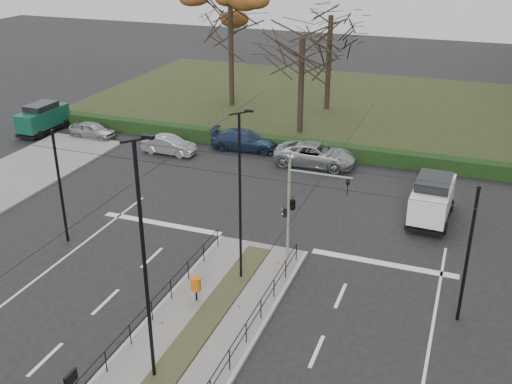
# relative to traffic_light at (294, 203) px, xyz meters

# --- Properties ---
(ground) EXTENTS (140.00, 140.00, 0.00)m
(ground) POSITION_rel_traffic_light_xyz_m (-1.73, -4.50, -2.92)
(ground) COLOR black
(ground) RESTS_ON ground
(median_island) EXTENTS (4.40, 15.00, 0.14)m
(median_island) POSITION_rel_traffic_light_xyz_m (-1.73, -7.00, -2.85)
(median_island) COLOR slate
(median_island) RESTS_ON ground
(park) EXTENTS (38.00, 26.00, 0.10)m
(park) POSITION_rel_traffic_light_xyz_m (-7.73, 27.50, -2.87)
(park) COLOR #232D16
(park) RESTS_ON ground
(hedge) EXTENTS (38.00, 1.00, 1.00)m
(hedge) POSITION_rel_traffic_light_xyz_m (-7.73, 14.10, -2.42)
(hedge) COLOR black
(hedge) RESTS_ON ground
(median_railing) EXTENTS (4.14, 13.24, 0.92)m
(median_railing) POSITION_rel_traffic_light_xyz_m (-1.73, -7.10, -1.94)
(median_railing) COLOR black
(median_railing) RESTS_ON median_island
(catenary) EXTENTS (20.00, 34.00, 6.00)m
(catenary) POSITION_rel_traffic_light_xyz_m (-1.73, -2.88, 0.50)
(catenary) COLOR black
(catenary) RESTS_ON ground
(traffic_light) EXTENTS (3.25, 1.86, 4.78)m
(traffic_light) POSITION_rel_traffic_light_xyz_m (0.00, 0.00, 0.00)
(traffic_light) COLOR gray
(traffic_light) RESTS_ON median_island
(litter_bin) EXTENTS (0.43, 0.43, 1.11)m
(litter_bin) POSITION_rel_traffic_light_xyz_m (-2.72, -5.18, -1.99)
(litter_bin) COLOR black
(litter_bin) RESTS_ON median_island
(info_panel) EXTENTS (0.12, 0.56, 2.14)m
(info_panel) POSITION_rel_traffic_light_xyz_m (-3.24, -12.90, -1.10)
(info_panel) COLOR black
(info_panel) RESTS_ON median_island
(streetlamp_median_near) EXTENTS (0.76, 0.16, 9.08)m
(streetlamp_median_near) POSITION_rel_traffic_light_xyz_m (-2.09, -9.95, 1.84)
(streetlamp_median_near) COLOR black
(streetlamp_median_near) RESTS_ON median_island
(streetlamp_median_far) EXTENTS (0.66, 0.14, 7.93)m
(streetlamp_median_far) POSITION_rel_traffic_light_xyz_m (-1.62, -2.75, 1.25)
(streetlamp_median_far) COLOR black
(streetlamp_median_far) RESTS_ON median_island
(parked_car_first) EXTENTS (3.67, 1.53, 1.24)m
(parked_car_first) POSITION_rel_traffic_light_xyz_m (-19.58, 11.80, -2.30)
(parked_car_first) COLOR #96999D
(parked_car_first) RESTS_ON ground
(parked_car_second) EXTENTS (3.90, 1.40, 1.28)m
(parked_car_second) POSITION_rel_traffic_light_xyz_m (-12.50, 10.80, -2.28)
(parked_car_second) COLOR #96999D
(parked_car_second) RESTS_ON ground
(parked_car_third) EXTENTS (5.15, 2.46, 1.45)m
(parked_car_third) POSITION_rel_traffic_light_xyz_m (-7.76, 13.49, -2.19)
(parked_car_third) COLOR #1F2E49
(parked_car_third) RESTS_ON ground
(parked_car_fourth) EXTENTS (5.55, 2.67, 1.52)m
(parked_car_fourth) POSITION_rel_traffic_light_xyz_m (-2.22, 12.23, -2.16)
(parked_car_fourth) COLOR #96999D
(parked_car_fourth) RESTS_ON ground
(white_van) EXTENTS (2.30, 4.71, 2.46)m
(white_van) POSITION_rel_traffic_light_xyz_m (5.87, 6.59, -1.64)
(white_van) COLOR silver
(white_van) RESTS_ON ground
(green_van) EXTENTS (1.93, 4.57, 2.33)m
(green_van) POSITION_rel_traffic_light_xyz_m (-23.93, 11.61, -1.70)
(green_van) COLOR #0E3E2E
(green_van) RESTS_ON ground
(rust_tree) EXTENTS (8.98, 8.98, 11.65)m
(rust_tree) POSITION_rel_traffic_light_xyz_m (-13.10, 23.79, 6.03)
(rust_tree) COLOR black
(rust_tree) RESTS_ON park
(bare_tree_center) EXTENTS (5.77, 5.77, 10.54)m
(bare_tree_center) POSITION_rel_traffic_light_xyz_m (-4.84, 25.64, 4.52)
(bare_tree_center) COLOR black
(bare_tree_center) RESTS_ON park
(bare_tree_near) EXTENTS (7.58, 7.58, 9.60)m
(bare_tree_near) POSITION_rel_traffic_light_xyz_m (-5.18, 18.51, 3.87)
(bare_tree_near) COLOR black
(bare_tree_near) RESTS_ON park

